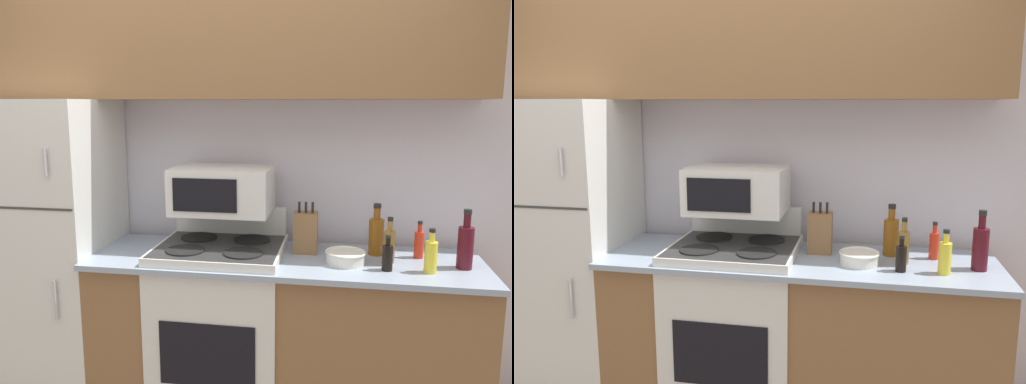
# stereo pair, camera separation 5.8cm
# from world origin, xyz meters

# --- Properties ---
(wall_back) EXTENTS (8.00, 0.05, 2.55)m
(wall_back) POSITION_xyz_m (0.00, 0.68, 1.27)
(wall_back) COLOR silver
(wall_back) RESTS_ON ground_plane
(lower_cabinets) EXTENTS (2.07, 0.64, 0.89)m
(lower_cabinets) POSITION_xyz_m (0.36, 0.30, 0.45)
(lower_cabinets) COLOR brown
(lower_cabinets) RESTS_ON ground_plane
(refrigerator) EXTENTS (0.72, 0.67, 1.72)m
(refrigerator) POSITION_xyz_m (-1.03, 0.32, 0.86)
(refrigerator) COLOR silver
(refrigerator) RESTS_ON ground_plane
(upper_cabinets) EXTENTS (2.79, 0.36, 0.67)m
(upper_cabinets) POSITION_xyz_m (0.00, 0.48, 2.06)
(upper_cabinets) COLOR brown
(upper_cabinets) RESTS_ON refrigerator
(stove) EXTENTS (0.69, 0.62, 1.10)m
(stove) POSITION_xyz_m (0.01, 0.29, 0.49)
(stove) COLOR silver
(stove) RESTS_ON ground_plane
(microwave) EXTENTS (0.54, 0.39, 0.25)m
(microwave) POSITION_xyz_m (0.00, 0.39, 1.23)
(microwave) COLOR silver
(microwave) RESTS_ON stove
(knife_block) EXTENTS (0.13, 0.10, 0.28)m
(knife_block) POSITION_xyz_m (0.47, 0.39, 1.01)
(knife_block) COLOR brown
(knife_block) RESTS_ON lower_cabinets
(bowl) EXTENTS (0.21, 0.21, 0.07)m
(bowl) POSITION_xyz_m (0.68, 0.23, 0.93)
(bowl) COLOR silver
(bowl) RESTS_ON lower_cabinets
(bottle_vinegar) EXTENTS (0.06, 0.06, 0.24)m
(bottle_vinegar) POSITION_xyz_m (0.90, 0.28, 0.99)
(bottle_vinegar) COLOR olive
(bottle_vinegar) RESTS_ON lower_cabinets
(bottle_soy_sauce) EXTENTS (0.05, 0.05, 0.18)m
(bottle_soy_sauce) POSITION_xyz_m (0.88, 0.15, 0.96)
(bottle_soy_sauce) COLOR black
(bottle_soy_sauce) RESTS_ON lower_cabinets
(bottle_wine_red) EXTENTS (0.08, 0.08, 0.30)m
(bottle_wine_red) POSITION_xyz_m (1.26, 0.25, 1.01)
(bottle_wine_red) COLOR #470F19
(bottle_wine_red) RESTS_ON lower_cabinets
(bottle_cooking_spray) EXTENTS (0.06, 0.06, 0.22)m
(bottle_cooking_spray) POSITION_xyz_m (1.09, 0.15, 0.98)
(bottle_cooking_spray) COLOR gold
(bottle_cooking_spray) RESTS_ON lower_cabinets
(bottle_hot_sauce) EXTENTS (0.05, 0.05, 0.20)m
(bottle_hot_sauce) POSITION_xyz_m (1.07, 0.39, 0.97)
(bottle_hot_sauce) COLOR red
(bottle_hot_sauce) RESTS_ON lower_cabinets
(bottle_whiskey) EXTENTS (0.08, 0.08, 0.28)m
(bottle_whiskey) POSITION_xyz_m (0.84, 0.41, 1.00)
(bottle_whiskey) COLOR brown
(bottle_whiskey) RESTS_ON lower_cabinets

